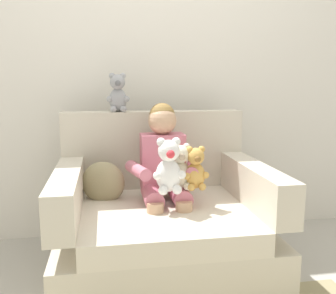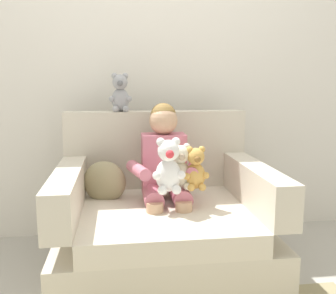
# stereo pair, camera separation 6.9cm
# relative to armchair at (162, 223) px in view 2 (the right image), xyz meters

# --- Properties ---
(ground_plane) EXTENTS (8.00, 8.00, 0.00)m
(ground_plane) POSITION_rel_armchair_xyz_m (0.00, -0.04, -0.30)
(ground_plane) COLOR #ADA89E
(back_wall) EXTENTS (6.00, 0.10, 2.60)m
(back_wall) POSITION_rel_armchair_xyz_m (0.00, 0.68, 1.00)
(back_wall) COLOR silver
(back_wall) RESTS_ON ground
(armchair) EXTENTS (1.19, 0.99, 0.93)m
(armchair) POSITION_rel_armchair_xyz_m (0.00, 0.00, 0.00)
(armchair) COLOR beige
(armchair) RESTS_ON ground
(seated_child) EXTENTS (0.45, 0.39, 0.82)m
(seated_child) POSITION_rel_armchair_xyz_m (0.02, 0.04, 0.34)
(seated_child) COLOR #C66B7F
(seated_child) RESTS_ON armchair
(plush_honey) EXTENTS (0.15, 0.12, 0.24)m
(plush_honey) POSITION_rel_armchair_xyz_m (0.17, -0.11, 0.35)
(plush_honey) COLOR gold
(plush_honey) RESTS_ON armchair
(plush_cream) EXTENTS (0.15, 0.13, 0.26)m
(plush_cream) POSITION_rel_armchair_xyz_m (0.09, -0.08, 0.35)
(plush_cream) COLOR silver
(plush_cream) RESTS_ON armchair
(plush_white) EXTENTS (0.18, 0.15, 0.30)m
(plush_white) POSITION_rel_armchair_xyz_m (0.02, -0.15, 0.37)
(plush_white) COLOR white
(plush_white) RESTS_ON armchair
(plush_grey_on_backrest) EXTENTS (0.15, 0.12, 0.25)m
(plush_grey_on_backrest) POSITION_rel_armchair_xyz_m (-0.23, 0.37, 0.75)
(plush_grey_on_backrest) COLOR #9E9EA3
(plush_grey_on_backrest) RESTS_ON armchair
(throw_pillow) EXTENTS (0.28, 0.17, 0.26)m
(throw_pillow) POSITION_rel_armchair_xyz_m (-0.34, 0.14, 0.22)
(throw_pillow) COLOR #998C66
(throw_pillow) RESTS_ON armchair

